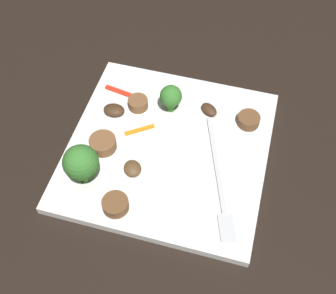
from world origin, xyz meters
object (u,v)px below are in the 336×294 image
mushroom_1 (133,168)px  pepper_strip_0 (140,130)px  plate (168,150)px  mushroom_0 (209,110)px  sausage_slice_0 (249,120)px  pepper_strip_1 (121,92)px  sausage_slice_3 (103,144)px  sausage_slice_1 (115,205)px  broccoli_floret_1 (81,163)px  fork (220,184)px  sausage_slice_2 (138,103)px  mushroom_2 (114,110)px  broccoli_floret_0 (171,97)px

mushroom_1 → pepper_strip_0: 0.06m
plate → mushroom_0: (-0.07, 0.04, 0.01)m
sausage_slice_0 → pepper_strip_1: size_ratio=0.63×
sausage_slice_3 → mushroom_1: (0.03, 0.05, -0.00)m
sausage_slice_1 → sausage_slice_0: bearing=142.0°
broccoli_floret_1 → pepper_strip_0: (-0.09, 0.04, -0.04)m
broccoli_floret_1 → pepper_strip_1: 0.15m
fork → sausage_slice_1: 0.13m
sausage_slice_2 → plate: bearing=46.3°
fork → mushroom_0: size_ratio=6.68×
pepper_strip_0 → pepper_strip_1: size_ratio=0.86×
plate → fork: size_ratio=1.48×
mushroom_2 → pepper_strip_1: (-0.04, -0.00, -0.00)m
broccoli_floret_0 → sausage_slice_2: (0.01, -0.05, -0.02)m
sausage_slice_2 → mushroom_2: 0.03m
broccoli_floret_1 → fork: bearing=102.7°
sausage_slice_0 → mushroom_0: size_ratio=1.16×
broccoli_floret_0 → broccoli_floret_1: broccoli_floret_1 is taller
sausage_slice_3 → pepper_strip_1: sausage_slice_3 is taller
broccoli_floret_0 → sausage_slice_3: broccoli_floret_0 is taller
sausage_slice_0 → broccoli_floret_0: bearing=-87.7°
broccoli_floret_0 → mushroom_2: broccoli_floret_0 is taller
sausage_slice_1 → mushroom_1: (-0.05, 0.00, -0.00)m
mushroom_2 → pepper_strip_0: (0.02, 0.04, -0.00)m
sausage_slice_2 → sausage_slice_1: bearing=7.8°
sausage_slice_0 → mushroom_2: (0.03, -0.18, -0.00)m
sausage_slice_0 → broccoli_floret_1: bearing=-51.7°
mushroom_1 → pepper_strip_0: (-0.06, -0.01, -0.00)m
broccoli_floret_1 → pepper_strip_0: size_ratio=1.50×
sausage_slice_0 → pepper_strip_0: sausage_slice_0 is taller
sausage_slice_0 → sausage_slice_2: same height
fork → pepper_strip_1: same height
sausage_slice_1 → plate: bearing=160.0°
sausage_slice_2 → mushroom_2: (0.02, -0.03, -0.00)m
fork → mushroom_2: (-0.07, -0.16, 0.00)m
broccoli_floret_0 → mushroom_1: size_ratio=1.74×
sausage_slice_0 → pepper_strip_0: size_ratio=0.74×
sausage_slice_3 → pepper_strip_0: bearing=135.2°
mushroom_2 → sausage_slice_1: bearing=19.9°
sausage_slice_3 → broccoli_floret_1: bearing=-4.3°
fork → sausage_slice_1: size_ratio=5.45×
mushroom_2 → pepper_strip_0: bearing=64.3°
broccoli_floret_0 → sausage_slice_1: 0.17m
broccoli_floret_0 → pepper_strip_0: bearing=-33.3°
mushroom_0 → mushroom_2: 0.13m
broccoli_floret_1 → sausage_slice_1: 0.06m
fork → sausage_slice_1: sausage_slice_1 is taller
mushroom_0 → pepper_strip_1: (-0.00, -0.13, -0.00)m
broccoli_floret_1 → sausage_slice_0: (-0.14, 0.18, -0.03)m
broccoli_floret_0 → sausage_slice_1: size_ratio=1.35×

